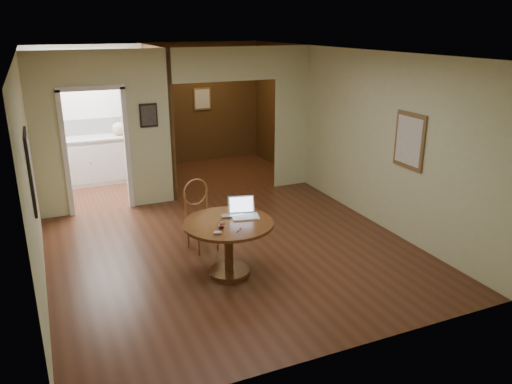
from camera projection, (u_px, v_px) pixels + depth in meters
name	position (u px, v px, depth m)	size (l,w,h in m)	color
floor	(236.00, 253.00, 7.07)	(5.00, 5.00, 0.00)	#4C2515
room_shell	(150.00, 126.00, 9.16)	(5.20, 7.50, 5.00)	silver
dining_table	(229.00, 236.00, 6.32)	(1.15, 1.15, 0.72)	brown
chair	(200.00, 211.00, 7.07)	(0.51, 0.51, 1.02)	olive
open_laptop	(243.00, 211.00, 6.45)	(0.39, 0.37, 0.24)	silver
closed_laptop	(233.00, 217.00, 6.41)	(0.30, 0.19, 0.02)	silver
mouse	(217.00, 233.00, 5.89)	(0.10, 0.06, 0.04)	silver
wine_glass	(221.00, 224.00, 6.06)	(0.09, 0.09, 0.10)	white
pen	(239.00, 230.00, 6.01)	(0.01, 0.01, 0.14)	navy
kitchen_cabinet	(97.00, 160.00, 10.04)	(2.06, 0.60, 0.94)	white
grocery_bag	(119.00, 129.00, 10.03)	(0.26, 0.22, 0.26)	#BDAF8A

